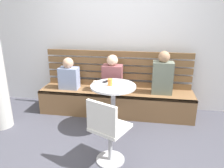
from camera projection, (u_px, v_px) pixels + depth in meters
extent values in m
plane|color=#42424C|center=(102.00, 153.00, 2.91)|extent=(8.00, 8.00, 0.00)
cube|color=silver|center=(119.00, 30.00, 3.97)|extent=(5.20, 0.10, 2.90)
cube|color=brown|center=(116.00, 102.00, 3.96)|extent=(2.70, 0.52, 0.44)
cube|color=brown|center=(114.00, 97.00, 3.67)|extent=(2.70, 0.04, 0.04)
cube|color=brown|center=(118.00, 84.00, 4.09)|extent=(2.65, 0.04, 0.10)
cube|color=brown|center=(118.00, 76.00, 4.04)|extent=(2.65, 0.04, 0.10)
cube|color=brown|center=(118.00, 69.00, 4.00)|extent=(2.65, 0.04, 0.10)
cube|color=brown|center=(118.00, 61.00, 3.95)|extent=(2.65, 0.04, 0.10)
cube|color=brown|center=(118.00, 54.00, 3.91)|extent=(2.65, 0.04, 0.10)
cylinder|color=#ADADB2|center=(113.00, 128.00, 3.49)|extent=(0.44, 0.44, 0.02)
cylinder|color=#ADADB2|center=(113.00, 108.00, 3.38)|extent=(0.07, 0.07, 0.69)
cylinder|color=silver|center=(113.00, 86.00, 3.26)|extent=(0.68, 0.68, 0.03)
cylinder|color=#ADADB2|center=(110.00, 159.00, 2.78)|extent=(0.36, 0.36, 0.02)
cylinder|color=#ADADB2|center=(110.00, 145.00, 2.71)|extent=(0.05, 0.05, 0.45)
cube|color=white|center=(110.00, 127.00, 2.63)|extent=(0.53, 0.53, 0.04)
cube|color=white|center=(101.00, 118.00, 2.43)|extent=(0.38, 0.21, 0.36)
cube|color=slate|center=(162.00, 78.00, 3.69)|extent=(0.34, 0.22, 0.55)
sphere|color=#A37A5B|center=(164.00, 57.00, 3.57)|extent=(0.19, 0.19, 0.19)
cube|color=brown|center=(112.00, 78.00, 3.80)|extent=(0.34, 0.22, 0.46)
sphere|color=#DBB293|center=(112.00, 60.00, 3.70)|extent=(0.19, 0.19, 0.19)
cube|color=#8C9EC6|center=(69.00, 78.00, 3.95)|extent=(0.34, 0.22, 0.39)
sphere|color=tan|center=(68.00, 63.00, 3.86)|extent=(0.19, 0.19, 0.19)
cylinder|color=orange|center=(110.00, 82.00, 3.23)|extent=(0.07, 0.07, 0.10)
cylinder|color=silver|center=(95.00, 83.00, 3.28)|extent=(0.06, 0.06, 0.05)
cube|color=black|center=(106.00, 81.00, 3.41)|extent=(0.13, 0.16, 0.01)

